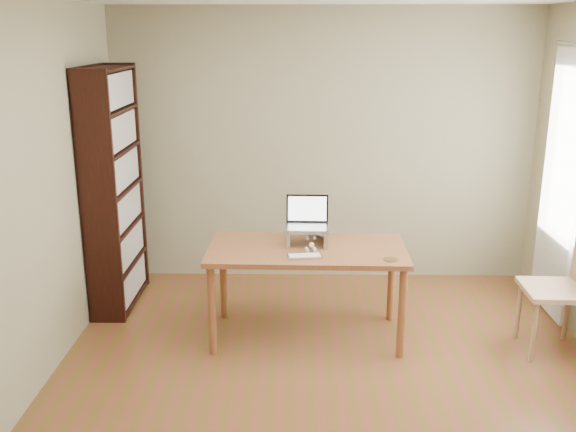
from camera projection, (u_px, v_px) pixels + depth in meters
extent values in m
cube|color=brown|center=(332.00, 398.00, 4.33)|extent=(4.00, 4.50, 0.02)
cube|color=gray|center=(323.00, 147.00, 6.13)|extent=(4.00, 0.02, 2.60)
cube|color=gray|center=(380.00, 431.00, 1.79)|extent=(4.00, 0.02, 2.60)
cube|color=gray|center=(14.00, 210.00, 3.99)|extent=(0.02, 4.50, 2.60)
cube|color=black|center=(98.00, 202.00, 5.14)|extent=(0.30, 0.04, 2.10)
cube|color=black|center=(126.00, 178.00, 5.96)|extent=(0.30, 0.04, 2.10)
cube|color=black|center=(97.00, 189.00, 5.55)|extent=(0.02, 0.90, 2.10)
cube|color=black|center=(122.00, 298.00, 5.83)|extent=(0.30, 0.84, 0.02)
cube|color=black|center=(124.00, 281.00, 5.79)|extent=(0.20, 0.78, 0.28)
cube|color=black|center=(119.00, 263.00, 5.74)|extent=(0.30, 0.84, 0.03)
cube|color=black|center=(121.00, 245.00, 5.69)|extent=(0.20, 0.78, 0.28)
cube|color=black|center=(116.00, 227.00, 5.64)|extent=(0.30, 0.84, 0.02)
cube|color=black|center=(118.00, 208.00, 5.60)|extent=(0.20, 0.78, 0.28)
cube|color=black|center=(113.00, 189.00, 5.55)|extent=(0.30, 0.84, 0.02)
cube|color=black|center=(115.00, 170.00, 5.50)|extent=(0.20, 0.78, 0.28)
cube|color=black|center=(110.00, 151.00, 5.45)|extent=(0.30, 0.84, 0.02)
cube|color=black|center=(112.00, 131.00, 5.41)|extent=(0.20, 0.78, 0.28)
cube|color=black|center=(107.00, 110.00, 5.36)|extent=(0.30, 0.84, 0.02)
cube|color=black|center=(109.00, 90.00, 5.31)|extent=(0.20, 0.78, 0.28)
cube|color=black|center=(104.00, 69.00, 5.26)|extent=(0.30, 0.84, 0.03)
cube|color=white|center=(560.00, 185.00, 5.27)|extent=(0.03, 0.70, 2.20)
cube|color=brown|center=(307.00, 250.00, 4.99)|extent=(1.55, 0.80, 0.04)
cylinder|color=brown|center=(222.00, 279.00, 5.41)|extent=(0.06, 0.06, 0.71)
cylinder|color=brown|center=(390.00, 280.00, 5.39)|extent=(0.06, 0.06, 0.71)
cylinder|color=brown|center=(212.00, 311.00, 4.79)|extent=(0.06, 0.06, 0.71)
cylinder|color=brown|center=(402.00, 313.00, 4.77)|extent=(0.06, 0.06, 0.71)
cube|color=silver|center=(289.00, 237.00, 5.04)|extent=(0.03, 0.25, 0.12)
cube|color=silver|center=(325.00, 237.00, 5.04)|extent=(0.03, 0.25, 0.12)
cube|color=silver|center=(307.00, 229.00, 5.02)|extent=(0.32, 0.25, 0.01)
cube|color=silver|center=(307.00, 228.00, 5.02)|extent=(0.34, 0.24, 0.02)
cube|color=black|center=(307.00, 208.00, 5.12)|extent=(0.34, 0.05, 0.22)
cube|color=white|center=(307.00, 209.00, 5.11)|extent=(0.31, 0.04, 0.19)
cube|color=silver|center=(305.00, 256.00, 4.77)|extent=(0.27, 0.14, 0.02)
cube|color=white|center=(305.00, 255.00, 4.77)|extent=(0.24, 0.12, 0.00)
cylinder|color=brown|center=(391.00, 259.00, 4.72)|extent=(0.11, 0.11, 0.01)
ellipsoid|color=#413A33|center=(308.00, 236.00, 5.07)|extent=(0.15, 0.34, 0.12)
ellipsoid|color=#413A33|center=(308.00, 233.00, 5.18)|extent=(0.13, 0.14, 0.11)
ellipsoid|color=#413A33|center=(309.00, 242.00, 4.88)|extent=(0.09, 0.09, 0.08)
ellipsoid|color=silver|center=(308.00, 244.00, 4.93)|extent=(0.08, 0.08, 0.07)
sphere|color=silver|center=(309.00, 245.00, 4.85)|extent=(0.04, 0.04, 0.04)
cone|color=#413A33|center=(305.00, 237.00, 4.88)|extent=(0.03, 0.04, 0.04)
cone|color=#413A33|center=(312.00, 237.00, 4.88)|extent=(0.03, 0.04, 0.04)
cylinder|color=silver|center=(305.00, 250.00, 4.89)|extent=(0.03, 0.08, 0.03)
cylinder|color=silver|center=(312.00, 250.00, 4.89)|extent=(0.03, 0.08, 0.03)
cylinder|color=#413A33|center=(319.00, 236.00, 5.20)|extent=(0.12, 0.18, 0.02)
cube|color=tan|center=(555.00, 290.00, 4.82)|extent=(0.47, 0.47, 0.04)
cylinder|color=tan|center=(535.00, 331.00, 4.71)|extent=(0.04, 0.04, 0.50)
cylinder|color=tan|center=(518.00, 310.00, 5.07)|extent=(0.04, 0.04, 0.50)
cylinder|color=tan|center=(566.00, 310.00, 5.07)|extent=(0.04, 0.04, 0.50)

